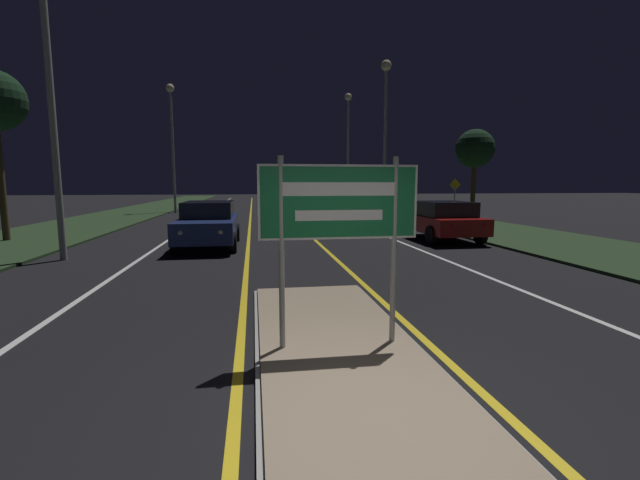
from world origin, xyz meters
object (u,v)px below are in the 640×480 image
object	(u,v)px
car_receding_0	(442,220)
car_approaching_0	(209,223)
car_receding_1	(360,205)
streetlight_right_near	(385,110)
warning_sign	(455,197)
streetlight_left_near	(45,22)
streetlight_left_far	(172,128)
highway_sign	(339,212)
car_receding_2	(292,198)
streetlight_right_far	(348,134)

from	to	relation	value
car_receding_0	car_approaching_0	size ratio (longest dim) A/B	0.92
car_receding_1	streetlight_right_near	bearing A→B (deg)	-43.43
warning_sign	streetlight_left_near	bearing A→B (deg)	-153.20
streetlight_left_far	streetlight_right_near	xyz separation A→B (m)	(13.28, -7.20, 0.39)
streetlight_right_near	streetlight_left_far	bearing A→B (deg)	151.55
streetlight_right_near	warning_sign	distance (m)	7.04
highway_sign	streetlight_right_near	distance (m)	21.34
streetlight_left_far	car_receding_2	xyz separation A→B (m)	(9.04, 7.06, -5.23)
warning_sign	car_receding_1	bearing A→B (deg)	121.93
highway_sign	streetlight_right_far	size ratio (longest dim) A/B	0.27
streetlight_left_far	car_approaching_0	size ratio (longest dim) A/B	2.01
streetlight_right_near	car_approaching_0	size ratio (longest dim) A/B	2.06
car_receding_1	warning_sign	distance (m)	6.60
car_receding_0	car_receding_1	distance (m)	10.93
car_receding_2	warning_sign	size ratio (longest dim) A/B	2.12
car_approaching_0	warning_sign	bearing A→B (deg)	26.19
car_receding_0	car_receding_2	distance (m)	24.34
car_receding_1	streetlight_left_near	bearing A→B (deg)	-131.62
streetlight_left_far	warning_sign	size ratio (longest dim) A/B	3.95
highway_sign	streetlight_left_near	xyz separation A→B (m)	(-6.25, 7.55, 4.47)
streetlight_right_near	warning_sign	world-z (taller)	streetlight_right_near
car_receding_2	car_receding_1	bearing A→B (deg)	-76.81
streetlight_right_far	car_receding_0	xyz separation A→B (m)	(-0.22, -17.27, -5.00)
car_approaching_0	warning_sign	distance (m)	12.87
streetlight_left_far	streetlight_right_far	size ratio (longest dim) A/B	1.02
streetlight_right_near	car_approaching_0	bearing A→B (deg)	-132.28
streetlight_left_far	car_receding_2	bearing A→B (deg)	37.99
streetlight_right_far	car_approaching_0	world-z (taller)	streetlight_right_far
highway_sign	streetlight_left_far	xyz separation A→B (m)	(-6.58, 26.93, 4.22)
car_receding_2	warning_sign	xyz separation A→B (m)	(6.55, -18.73, 0.70)
car_receding_0	car_receding_1	xyz separation A→B (m)	(-0.36, 10.93, -0.02)
streetlight_right_near	highway_sign	bearing A→B (deg)	-108.75
highway_sign	streetlight_left_near	world-z (taller)	streetlight_left_near
car_receding_0	car_receding_2	xyz separation A→B (m)	(-3.45, 24.09, -0.01)
streetlight_left_near	streetlight_left_far	size ratio (longest dim) A/B	1.17
streetlight_right_far	streetlight_left_far	bearing A→B (deg)	-178.91
streetlight_right_far	car_receding_2	bearing A→B (deg)	118.25
highway_sign	car_approaching_0	bearing A→B (deg)	104.75
streetlight_right_far	car_receding_2	distance (m)	9.22
car_approaching_0	streetlight_left_far	bearing A→B (deg)	103.18
car_receding_1	car_receding_2	distance (m)	13.52
car_receding_0	highway_sign	bearing A→B (deg)	-120.81
highway_sign	car_receding_0	size ratio (longest dim) A/B	0.57
streetlight_right_far	car_receding_1	xyz separation A→B (m)	(-0.58, -6.34, -5.02)
car_receding_2	warning_sign	bearing A→B (deg)	-70.72
car_receding_2	car_approaching_0	xyz separation A→B (m)	(-4.98, -24.40, 0.03)
car_receding_2	warning_sign	distance (m)	19.86
car_receding_1	streetlight_right_far	bearing A→B (deg)	84.77
streetlight_left_near	streetlight_right_far	distance (m)	23.20
car_receding_1	car_receding_2	xyz separation A→B (m)	(-3.08, 13.16, 0.01)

